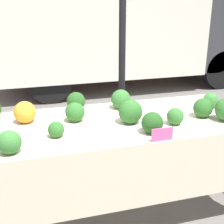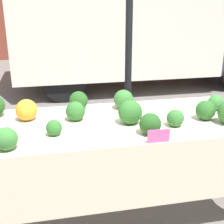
% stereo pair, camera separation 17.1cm
% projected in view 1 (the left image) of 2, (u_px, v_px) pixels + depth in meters
% --- Properties ---
extents(ground_plane, '(40.00, 40.00, 0.00)m').
position_uv_depth(ground_plane, '(112.00, 212.00, 2.78)').
color(ground_plane, slate).
extents(tent_pole, '(0.07, 0.07, 2.35)m').
position_uv_depth(tent_pole, '(122.00, 62.00, 3.20)').
color(tent_pole, black).
rests_on(tent_pole, ground_plane).
extents(parked_truck, '(5.10, 1.85, 2.70)m').
position_uv_depth(parked_truck, '(119.00, 16.00, 6.25)').
color(parked_truck, silver).
rests_on(parked_truck, ground_plane).
extents(market_table, '(2.24, 0.90, 0.87)m').
position_uv_depth(market_table, '(114.00, 136.00, 2.45)').
color(market_table, beige).
rests_on(market_table, ground_plane).
extents(orange_cauliflower, '(0.17, 0.17, 0.17)m').
position_uv_depth(orange_cauliflower, '(25.00, 112.00, 2.43)').
color(orange_cauliflower, orange).
rests_on(orange_cauliflower, market_table).
extents(broccoli_head_0, '(0.19, 0.19, 0.19)m').
position_uv_depth(broccoli_head_0, '(130.00, 112.00, 2.42)').
color(broccoli_head_0, '#2D6628').
rests_on(broccoli_head_0, market_table).
extents(broccoli_head_3, '(0.12, 0.12, 0.12)m').
position_uv_depth(broccoli_head_3, '(56.00, 129.00, 2.18)').
color(broccoli_head_3, '#2D6628').
rests_on(broccoli_head_3, market_table).
extents(broccoli_head_4, '(0.15, 0.15, 0.15)m').
position_uv_depth(broccoli_head_4, '(9.00, 142.00, 1.95)').
color(broccoli_head_4, '#387533').
rests_on(broccoli_head_4, market_table).
extents(broccoli_head_6, '(0.16, 0.16, 0.16)m').
position_uv_depth(broccoli_head_6, '(76.00, 101.00, 2.70)').
color(broccoli_head_6, '#23511E').
rests_on(broccoli_head_6, market_table).
extents(broccoli_head_7, '(0.16, 0.16, 0.16)m').
position_uv_depth(broccoli_head_7, '(203.00, 108.00, 2.54)').
color(broccoli_head_7, '#285B23').
rests_on(broccoli_head_7, market_table).
extents(broccoli_head_9, '(0.16, 0.16, 0.16)m').
position_uv_depth(broccoli_head_9, '(152.00, 123.00, 2.24)').
color(broccoli_head_9, '#23511E').
rests_on(broccoli_head_9, market_table).
extents(broccoli_head_10, '(0.17, 0.17, 0.17)m').
position_uv_depth(broccoli_head_10, '(121.00, 99.00, 2.74)').
color(broccoli_head_10, '#336B2D').
rests_on(broccoli_head_10, market_table).
extents(broccoli_head_11, '(0.16, 0.16, 0.16)m').
position_uv_depth(broccoli_head_11, '(75.00, 112.00, 2.46)').
color(broccoli_head_11, '#2D6628').
rests_on(broccoli_head_11, market_table).
extents(broccoli_head_12, '(0.13, 0.13, 0.13)m').
position_uv_depth(broccoli_head_12, '(211.00, 100.00, 2.78)').
color(broccoli_head_12, '#387533').
rests_on(broccoli_head_12, market_table).
extents(broccoli_head_13, '(0.13, 0.13, 0.13)m').
position_uv_depth(broccoli_head_13, '(175.00, 116.00, 2.40)').
color(broccoli_head_13, '#336B2D').
rests_on(broccoli_head_13, market_table).
extents(price_sign, '(0.16, 0.01, 0.10)m').
position_uv_depth(price_sign, '(162.00, 135.00, 2.12)').
color(price_sign, '#F45B9E').
rests_on(price_sign, market_table).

